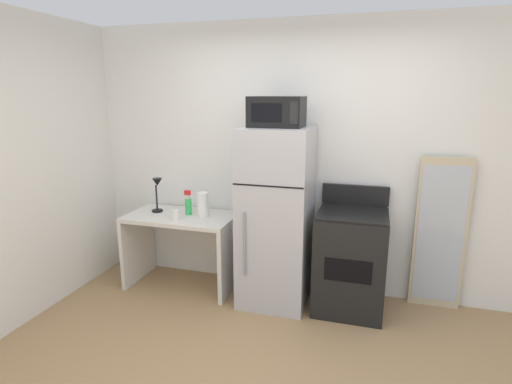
{
  "coord_description": "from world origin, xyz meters",
  "views": [
    {
      "loc": [
        0.65,
        -2.17,
        1.93
      ],
      "look_at": [
        -0.32,
        1.1,
        1.1
      ],
      "focal_mm": 28.42,
      "sensor_mm": 36.0,
      "label": 1
    }
  ],
  "objects_px": {
    "refrigerator": "(276,217)",
    "microwave": "(277,112)",
    "coffee_mug": "(176,215)",
    "oven_range": "(350,260)",
    "paper_towel_roll": "(203,204)",
    "desk": "(182,237)",
    "leaning_mirror": "(440,235)",
    "desk_lamp": "(157,189)",
    "spray_bottle": "(188,205)"
  },
  "relations": [
    {
      "from": "refrigerator",
      "to": "microwave",
      "type": "bearing_deg",
      "value": -89.69
    },
    {
      "from": "coffee_mug",
      "to": "microwave",
      "type": "bearing_deg",
      "value": 6.34
    },
    {
      "from": "coffee_mug",
      "to": "oven_range",
      "type": "relative_size",
      "value": 0.09
    },
    {
      "from": "coffee_mug",
      "to": "microwave",
      "type": "height_order",
      "value": "microwave"
    },
    {
      "from": "coffee_mug",
      "to": "paper_towel_roll",
      "type": "height_order",
      "value": "paper_towel_roll"
    },
    {
      "from": "oven_range",
      "to": "desk",
      "type": "bearing_deg",
      "value": -179.8
    },
    {
      "from": "refrigerator",
      "to": "leaning_mirror",
      "type": "relative_size",
      "value": 1.18
    },
    {
      "from": "microwave",
      "to": "oven_range",
      "type": "relative_size",
      "value": 0.42
    },
    {
      "from": "desk_lamp",
      "to": "spray_bottle",
      "type": "relative_size",
      "value": 1.42
    },
    {
      "from": "spray_bottle",
      "to": "oven_range",
      "type": "height_order",
      "value": "oven_range"
    },
    {
      "from": "oven_range",
      "to": "paper_towel_roll",
      "type": "bearing_deg",
      "value": 179.3
    },
    {
      "from": "oven_range",
      "to": "desk_lamp",
      "type": "bearing_deg",
      "value": 179.4
    },
    {
      "from": "spray_bottle",
      "to": "oven_range",
      "type": "xyz_separation_m",
      "value": [
        1.6,
        -0.03,
        -0.38
      ]
    },
    {
      "from": "refrigerator",
      "to": "leaning_mirror",
      "type": "bearing_deg",
      "value": 11.11
    },
    {
      "from": "coffee_mug",
      "to": "oven_range",
      "type": "distance_m",
      "value": 1.69
    },
    {
      "from": "desk_lamp",
      "to": "oven_range",
      "type": "relative_size",
      "value": 0.32
    },
    {
      "from": "desk",
      "to": "leaning_mirror",
      "type": "distance_m",
      "value": 2.45
    },
    {
      "from": "spray_bottle",
      "to": "oven_range",
      "type": "relative_size",
      "value": 0.23
    },
    {
      "from": "paper_towel_roll",
      "to": "refrigerator",
      "type": "height_order",
      "value": "refrigerator"
    },
    {
      "from": "paper_towel_roll",
      "to": "microwave",
      "type": "bearing_deg",
      "value": -5.1
    },
    {
      "from": "coffee_mug",
      "to": "paper_towel_roll",
      "type": "bearing_deg",
      "value": 39.59
    },
    {
      "from": "desk",
      "to": "oven_range",
      "type": "relative_size",
      "value": 0.98
    },
    {
      "from": "refrigerator",
      "to": "oven_range",
      "type": "distance_m",
      "value": 0.77
    },
    {
      "from": "desk_lamp",
      "to": "desk",
      "type": "bearing_deg",
      "value": -5.62
    },
    {
      "from": "paper_towel_roll",
      "to": "leaning_mirror",
      "type": "distance_m",
      "value": 2.21
    },
    {
      "from": "refrigerator",
      "to": "microwave",
      "type": "xyz_separation_m",
      "value": [
        0.0,
        -0.02,
        0.95
      ]
    },
    {
      "from": "spray_bottle",
      "to": "leaning_mirror",
      "type": "relative_size",
      "value": 0.18
    },
    {
      "from": "paper_towel_roll",
      "to": "oven_range",
      "type": "xyz_separation_m",
      "value": [
        1.44,
        -0.02,
        -0.4
      ]
    },
    {
      "from": "leaning_mirror",
      "to": "coffee_mug",
      "type": "bearing_deg",
      "value": -170.29
    },
    {
      "from": "desk_lamp",
      "to": "oven_range",
      "type": "height_order",
      "value": "desk_lamp"
    },
    {
      "from": "desk_lamp",
      "to": "spray_bottle",
      "type": "distance_m",
      "value": 0.36
    },
    {
      "from": "desk_lamp",
      "to": "refrigerator",
      "type": "distance_m",
      "value": 1.26
    },
    {
      "from": "microwave",
      "to": "spray_bottle",
      "type": "bearing_deg",
      "value": 174.95
    },
    {
      "from": "desk_lamp",
      "to": "coffee_mug",
      "type": "bearing_deg",
      "value": -31.67
    },
    {
      "from": "spray_bottle",
      "to": "refrigerator",
      "type": "xyz_separation_m",
      "value": [
        0.92,
        -0.06,
        -0.03
      ]
    },
    {
      "from": "desk",
      "to": "coffee_mug",
      "type": "height_order",
      "value": "coffee_mug"
    },
    {
      "from": "desk",
      "to": "spray_bottle",
      "type": "xyz_separation_m",
      "value": [
        0.07,
        0.04,
        0.33
      ]
    },
    {
      "from": "refrigerator",
      "to": "oven_range",
      "type": "relative_size",
      "value": 1.5
    },
    {
      "from": "desk_lamp",
      "to": "leaning_mirror",
      "type": "bearing_deg",
      "value": 4.99
    },
    {
      "from": "coffee_mug",
      "to": "spray_bottle",
      "type": "bearing_deg",
      "value": 76.39
    },
    {
      "from": "spray_bottle",
      "to": "leaning_mirror",
      "type": "bearing_deg",
      "value": 5.41
    },
    {
      "from": "spray_bottle",
      "to": "microwave",
      "type": "relative_size",
      "value": 0.54
    },
    {
      "from": "paper_towel_roll",
      "to": "oven_range",
      "type": "height_order",
      "value": "oven_range"
    },
    {
      "from": "desk",
      "to": "leaning_mirror",
      "type": "height_order",
      "value": "leaning_mirror"
    },
    {
      "from": "oven_range",
      "to": "coffee_mug",
      "type": "bearing_deg",
      "value": -174.58
    },
    {
      "from": "desk",
      "to": "refrigerator",
      "type": "xyz_separation_m",
      "value": [
        0.98,
        -0.02,
        0.31
      ]
    },
    {
      "from": "spray_bottle",
      "to": "desk_lamp",
      "type": "bearing_deg",
      "value": -178.05
    },
    {
      "from": "leaning_mirror",
      "to": "refrigerator",
      "type": "bearing_deg",
      "value": -168.89
    },
    {
      "from": "paper_towel_roll",
      "to": "refrigerator",
      "type": "relative_size",
      "value": 0.15
    },
    {
      "from": "coffee_mug",
      "to": "paper_towel_roll",
      "type": "relative_size",
      "value": 0.4
    }
  ]
}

